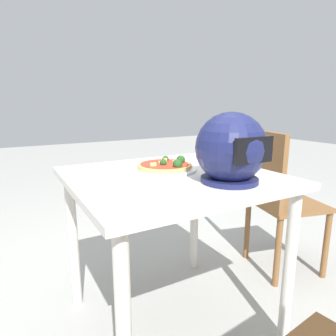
{
  "coord_description": "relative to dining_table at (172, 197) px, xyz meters",
  "views": [
    {
      "loc": [
        0.64,
        1.1,
        1.06
      ],
      "look_at": [
        -0.0,
        -0.04,
        0.77
      ],
      "focal_mm": 31.48,
      "sensor_mm": 36.0,
      "label": 1
    }
  ],
  "objects": [
    {
      "name": "chair_side",
      "position": [
        -0.8,
        -0.09,
        -0.14
      ],
      "size": [
        0.49,
        0.49,
        0.9
      ],
      "color": "brown",
      "rests_on": "ground"
    },
    {
      "name": "dining_table",
      "position": [
        0.0,
        0.0,
        0.0
      ],
      "size": [
        0.88,
        0.84,
        0.75
      ],
      "color": "beige",
      "rests_on": "ground"
    },
    {
      "name": "ground_plane",
      "position": [
        0.0,
        0.0,
        -0.64
      ],
      "size": [
        14.0,
        14.0,
        0.0
      ],
      "primitive_type": "plane",
      "color": "#9E9E99"
    },
    {
      "name": "pizza_plate",
      "position": [
        -0.01,
        -0.08,
        0.11
      ],
      "size": [
        0.3,
        0.3,
        0.01
      ],
      "primitive_type": "cylinder",
      "color": "white",
      "rests_on": "dining_table"
    },
    {
      "name": "motorcycle_helmet",
      "position": [
        -0.13,
        0.23,
        0.24
      ],
      "size": [
        0.28,
        0.28,
        0.28
      ],
      "color": "#191E4C",
      "rests_on": "dining_table"
    },
    {
      "name": "pizza",
      "position": [
        -0.01,
        -0.08,
        0.13
      ],
      "size": [
        0.26,
        0.26,
        0.06
      ],
      "color": "tan",
      "rests_on": "pizza_plate"
    }
  ]
}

